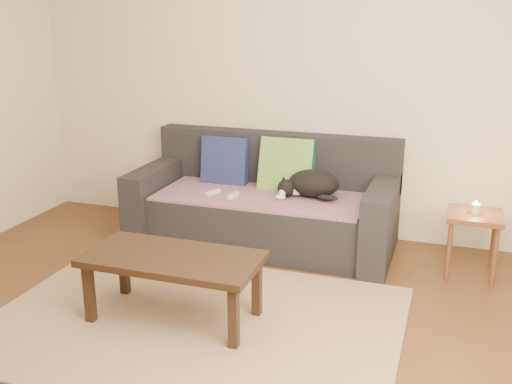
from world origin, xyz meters
TOP-DOWN VIEW (x-y plane):
  - ground at (0.00, 0.00)m, footprint 4.50×4.50m
  - back_wall at (0.00, 2.00)m, footprint 4.50×0.04m
  - sofa at (0.00, 1.57)m, footprint 2.10×0.94m
  - throw_blanket at (0.00, 1.48)m, footprint 1.66×0.74m
  - cushion_navy at (-0.41, 1.74)m, footprint 0.40×0.16m
  - cushion_green at (0.13, 1.74)m, footprint 0.45×0.23m
  - cat at (0.38, 1.57)m, footprint 0.51×0.37m
  - wii_remote_a at (-0.38, 1.38)m, footprint 0.08×0.15m
  - wii_remote_b at (-0.19, 1.35)m, footprint 0.04×0.15m
  - side_table at (1.61, 1.44)m, footprint 0.38×0.38m
  - candle at (1.61, 1.44)m, footprint 0.06×0.06m
  - rug at (0.00, 0.15)m, footprint 2.50×1.80m
  - coffee_table at (-0.13, 0.15)m, footprint 1.07×0.54m

SIDE VIEW (x-z plane):
  - ground at x=0.00m, z-range 0.00..0.00m
  - rug at x=0.00m, z-range 0.00..0.01m
  - sofa at x=0.00m, z-range -0.13..0.74m
  - coffee_table at x=-0.13m, z-range 0.16..0.59m
  - side_table at x=1.61m, z-range 0.15..0.63m
  - throw_blanket at x=0.00m, z-range 0.42..0.44m
  - wii_remote_a at x=-0.38m, z-range 0.44..0.47m
  - wii_remote_b at x=-0.19m, z-range 0.44..0.47m
  - candle at x=1.61m, z-range 0.47..0.56m
  - cat at x=0.38m, z-range 0.44..0.65m
  - cushion_navy at x=-0.41m, z-range 0.42..0.84m
  - cushion_green at x=0.13m, z-range 0.40..0.86m
  - back_wall at x=0.00m, z-range 0.00..2.60m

